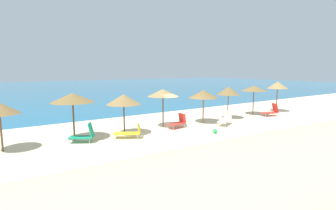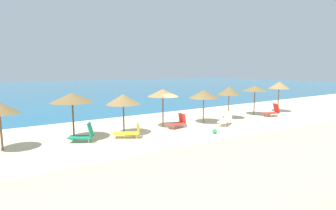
{
  "view_description": "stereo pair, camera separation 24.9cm",
  "coord_description": "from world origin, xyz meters",
  "px_view_note": "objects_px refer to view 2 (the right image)",
  "views": [
    {
      "loc": [
        -10.75,
        -13.49,
        4.18
      ],
      "look_at": [
        -0.3,
        2.08,
        1.56
      ],
      "focal_mm": 27.44,
      "sensor_mm": 36.0,
      "label": 1
    },
    {
      "loc": [
        -10.54,
        -13.63,
        4.18
      ],
      "look_at": [
        -0.3,
        2.08,
        1.56
      ],
      "focal_mm": 27.44,
      "sensor_mm": 36.0,
      "label": 2
    }
  ],
  "objects_px": {
    "lounge_chair_2": "(272,111)",
    "lounge_chair_1": "(178,122)",
    "beach_umbrella_3": "(163,93)",
    "beach_ball": "(215,131)",
    "lounge_chair_4": "(84,135)",
    "beach_umbrella_7": "(279,85)",
    "beach_umbrella_5": "(229,91)",
    "lounge_chair_0": "(129,132)",
    "beach_umbrella_6": "(255,89)",
    "lounge_chair_3": "(225,119)",
    "beach_umbrella_1": "(72,98)",
    "beach_umbrella_4": "(204,94)",
    "beach_umbrella_2": "(123,99)"
  },
  "relations": [
    {
      "from": "beach_ball",
      "to": "beach_umbrella_1",
      "type": "bearing_deg",
      "value": 156.62
    },
    {
      "from": "beach_umbrella_6",
      "to": "lounge_chair_3",
      "type": "height_order",
      "value": "beach_umbrella_6"
    },
    {
      "from": "beach_ball",
      "to": "lounge_chair_3",
      "type": "bearing_deg",
      "value": 30.85
    },
    {
      "from": "beach_umbrella_4",
      "to": "lounge_chair_4",
      "type": "bearing_deg",
      "value": -177.91
    },
    {
      "from": "beach_umbrella_6",
      "to": "lounge_chair_3",
      "type": "bearing_deg",
      "value": -163.21
    },
    {
      "from": "beach_umbrella_7",
      "to": "beach_ball",
      "type": "bearing_deg",
      "value": -165.22
    },
    {
      "from": "lounge_chair_1",
      "to": "beach_umbrella_2",
      "type": "bearing_deg",
      "value": 75.28
    },
    {
      "from": "beach_umbrella_1",
      "to": "beach_umbrella_4",
      "type": "distance_m",
      "value": 9.69
    },
    {
      "from": "beach_umbrella_2",
      "to": "lounge_chair_2",
      "type": "xyz_separation_m",
      "value": [
        13.75,
        -1.22,
        -1.83
      ]
    },
    {
      "from": "beach_umbrella_3",
      "to": "beach_ball",
      "type": "xyz_separation_m",
      "value": [
        1.84,
        -3.43,
        -2.35
      ]
    },
    {
      "from": "beach_umbrella_5",
      "to": "lounge_chair_2",
      "type": "height_order",
      "value": "beach_umbrella_5"
    },
    {
      "from": "beach_umbrella_5",
      "to": "beach_umbrella_7",
      "type": "bearing_deg",
      "value": -1.3
    },
    {
      "from": "beach_umbrella_2",
      "to": "beach_umbrella_7",
      "type": "bearing_deg",
      "value": -0.23
    },
    {
      "from": "lounge_chair_2",
      "to": "beach_umbrella_4",
      "type": "bearing_deg",
      "value": 97.46
    },
    {
      "from": "beach_umbrella_2",
      "to": "lounge_chair_2",
      "type": "height_order",
      "value": "beach_umbrella_2"
    },
    {
      "from": "beach_umbrella_1",
      "to": "beach_umbrella_7",
      "type": "distance_m",
      "value": 19.3
    },
    {
      "from": "beach_umbrella_6",
      "to": "beach_umbrella_7",
      "type": "xyz_separation_m",
      "value": [
        3.4,
        -0.15,
        0.19
      ]
    },
    {
      "from": "lounge_chair_3",
      "to": "lounge_chair_4",
      "type": "distance_m",
      "value": 10.31
    },
    {
      "from": "beach_umbrella_2",
      "to": "lounge_chair_3",
      "type": "distance_m",
      "value": 7.97
    },
    {
      "from": "beach_umbrella_4",
      "to": "beach_umbrella_5",
      "type": "height_order",
      "value": "beach_umbrella_5"
    },
    {
      "from": "lounge_chair_0",
      "to": "lounge_chair_2",
      "type": "xyz_separation_m",
      "value": [
        13.82,
        -0.25,
        0.08
      ]
    },
    {
      "from": "beach_umbrella_4",
      "to": "beach_ball",
      "type": "bearing_deg",
      "value": -118.26
    },
    {
      "from": "beach_umbrella_2",
      "to": "lounge_chair_0",
      "type": "distance_m",
      "value": 2.15
    },
    {
      "from": "beach_umbrella_6",
      "to": "lounge_chair_3",
      "type": "relative_size",
      "value": 1.51
    },
    {
      "from": "beach_umbrella_7",
      "to": "lounge_chair_3",
      "type": "distance_m",
      "value": 9.08
    },
    {
      "from": "beach_umbrella_5",
      "to": "beach_umbrella_3",
      "type": "bearing_deg",
      "value": 177.1
    },
    {
      "from": "beach_umbrella_1",
      "to": "beach_umbrella_2",
      "type": "height_order",
      "value": "beach_umbrella_1"
    },
    {
      "from": "lounge_chair_4",
      "to": "beach_umbrella_7",
      "type": "bearing_deg",
      "value": -58.57
    },
    {
      "from": "beach_umbrella_7",
      "to": "lounge_chair_2",
      "type": "xyz_separation_m",
      "value": [
        -2.53,
        -1.16,
        -2.18
      ]
    },
    {
      "from": "lounge_chair_4",
      "to": "beach_ball",
      "type": "distance_m",
      "value": 8.16
    },
    {
      "from": "lounge_chair_0",
      "to": "lounge_chair_2",
      "type": "distance_m",
      "value": 13.83
    },
    {
      "from": "lounge_chair_2",
      "to": "beach_umbrella_6",
      "type": "bearing_deg",
      "value": 50.48
    },
    {
      "from": "beach_umbrella_2",
      "to": "beach_umbrella_6",
      "type": "distance_m",
      "value": 12.88
    },
    {
      "from": "beach_umbrella_1",
      "to": "beach_umbrella_5",
      "type": "distance_m",
      "value": 12.58
    },
    {
      "from": "beach_umbrella_7",
      "to": "lounge_chair_2",
      "type": "height_order",
      "value": "beach_umbrella_7"
    },
    {
      "from": "beach_umbrella_3",
      "to": "beach_umbrella_4",
      "type": "bearing_deg",
      "value": -7.52
    },
    {
      "from": "beach_umbrella_6",
      "to": "beach_ball",
      "type": "xyz_separation_m",
      "value": [
        -7.82,
        -3.11,
        -2.29
      ]
    },
    {
      "from": "beach_umbrella_5",
      "to": "lounge_chair_0",
      "type": "bearing_deg",
      "value": -173.73
    },
    {
      "from": "beach_umbrella_5",
      "to": "beach_umbrella_6",
      "type": "xyz_separation_m",
      "value": [
        3.32,
        -0.0,
        0.05
      ]
    },
    {
      "from": "beach_umbrella_7",
      "to": "beach_umbrella_3",
      "type": "bearing_deg",
      "value": 177.92
    },
    {
      "from": "beach_umbrella_6",
      "to": "lounge_chair_2",
      "type": "distance_m",
      "value": 2.53
    },
    {
      "from": "beach_umbrella_4",
      "to": "beach_umbrella_6",
      "type": "xyz_separation_m",
      "value": [
        6.22,
        0.13,
        0.17
      ]
    },
    {
      "from": "lounge_chair_0",
      "to": "beach_ball",
      "type": "relative_size",
      "value": 5.46
    },
    {
      "from": "beach_umbrella_4",
      "to": "beach_ball",
      "type": "xyz_separation_m",
      "value": [
        -1.6,
        -2.98,
        -2.12
      ]
    },
    {
      "from": "lounge_chair_4",
      "to": "beach_ball",
      "type": "xyz_separation_m",
      "value": [
        7.72,
        -2.64,
        -0.3
      ]
    },
    {
      "from": "lounge_chair_2",
      "to": "lounge_chair_1",
      "type": "bearing_deg",
      "value": 101.99
    },
    {
      "from": "lounge_chair_1",
      "to": "beach_ball",
      "type": "distance_m",
      "value": 2.86
    },
    {
      "from": "beach_umbrella_4",
      "to": "lounge_chair_2",
      "type": "distance_m",
      "value": 7.41
    },
    {
      "from": "beach_umbrella_7",
      "to": "lounge_chair_0",
      "type": "height_order",
      "value": "beach_umbrella_7"
    },
    {
      "from": "beach_umbrella_2",
      "to": "lounge_chair_4",
      "type": "bearing_deg",
      "value": -171.72
    }
  ]
}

